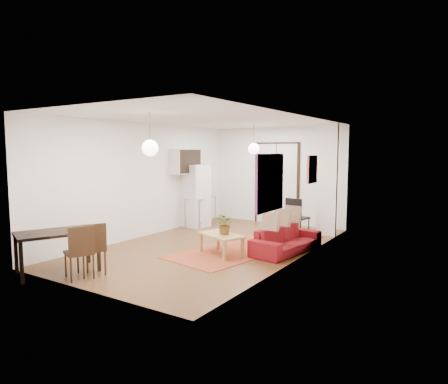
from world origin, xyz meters
The scene contains 27 objects.
floor centered at (0.00, 0.00, 0.00)m, with size 7.00×7.00×0.00m, color brown.
ceiling centered at (0.00, 0.00, 2.90)m, with size 4.20×7.00×0.02m, color silver.
wall_back centered at (0.00, 3.50, 1.45)m, with size 4.20×0.02×2.90m, color white.
wall_front centered at (0.00, -3.50, 1.45)m, with size 4.20×0.02×2.90m, color white.
wall_left centered at (-2.10, 0.00, 1.45)m, with size 0.02×7.00×2.90m, color white.
wall_right centered at (2.10, 0.00, 1.45)m, with size 0.02×7.00×2.90m, color white.
double_doors centered at (0.00, 3.46, 1.20)m, with size 1.44×0.06×2.50m, color white.
stub_partition centered at (1.85, 2.55, 1.45)m, with size 0.50×0.10×2.90m, color white.
wall_cabinet centered at (-1.92, 1.50, 1.90)m, with size 0.35×1.00×0.70m, color white.
painting_popart centered at (2.08, -1.25, 1.65)m, with size 0.05×1.00×1.00m, color red.
painting_abstract centered at (2.08, 0.80, 1.80)m, with size 0.05×0.50×0.60m, color beige.
poster_back centered at (1.15, 3.47, 1.60)m, with size 0.40×0.03×0.50m, color red.
print_left centered at (-2.07, 2.00, 1.95)m, with size 0.03×0.44×0.54m, color olive.
pendant_back centered at (0.00, 2.00, 2.25)m, with size 0.30×0.30×0.80m.
pendant_front centered at (0.00, -2.00, 2.25)m, with size 0.30×0.30×0.80m.
kilim_rug centered at (0.76, 0.44, 0.01)m, with size 1.54×4.11×0.01m, color #B2472C.
sofa centered at (1.68, 0.41, 0.27)m, with size 0.73×1.86×0.54m, color maroon.
coffee_table centered at (0.60, -0.53, 0.39)m, with size 1.15×0.91×0.45m.
potted_plant centered at (0.70, -0.53, 0.67)m, with size 0.40×0.34×0.44m, color #2C602B.
kitchen_counter centered at (-1.75, 1.97, 0.53)m, with size 0.70×1.17×0.85m.
bowl centered at (-1.75, 1.67, 0.87)m, with size 0.20×0.20×0.05m, color beige.
soap_bottle centered at (-1.75, 2.22, 0.93)m, with size 0.08×0.08×0.18m, color teal.
fridge centered at (-1.75, 1.74, 0.90)m, with size 0.63×0.63×1.80m, color white.
dining_table centered at (-1.23, -3.15, 0.67)m, with size 1.26×1.57×0.76m.
dining_chair_near centered at (-0.63, -2.80, 0.54)m, with size 0.58×0.70×0.94m.
dining_chair_far centered at (-0.63, -3.06, 0.54)m, with size 0.58×0.70×0.94m.
black_side_chair centered at (1.30, 2.08, 0.60)m, with size 0.53×0.54×1.02m.
Camera 1 is at (5.12, -7.47, 2.20)m, focal length 32.00 mm.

